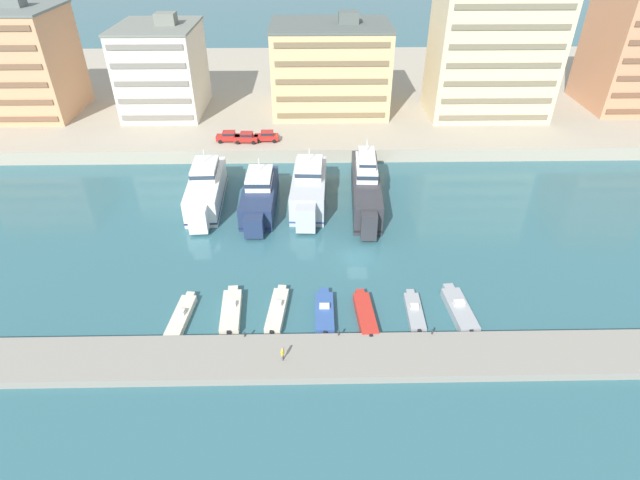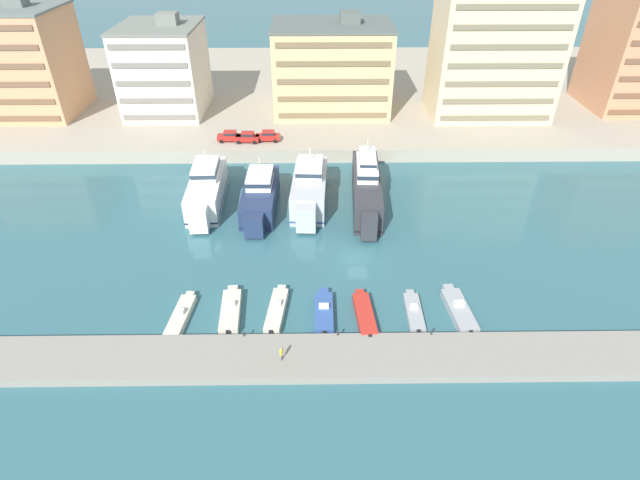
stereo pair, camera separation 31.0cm
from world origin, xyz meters
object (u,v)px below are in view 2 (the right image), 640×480
motorboat_blue_center_left (324,312)px  motorboat_red_center (364,315)px  car_red_far_left (230,136)px  motorboat_cream_far_left (180,318)px  motorboat_cream_left (231,311)px  yacht_white_far_left (207,189)px  motorboat_grey_center_right (414,312)px  motorboat_grey_mid_right (459,310)px  yacht_silver_mid_left (309,188)px  motorboat_cream_mid_left (277,310)px  car_red_left (247,137)px  yacht_navy_left (260,195)px  car_red_mid_left (268,136)px  yacht_charcoal_center_left (366,187)px  pedestrian_near_edge (281,353)px

motorboat_blue_center_left → motorboat_red_center: size_ratio=0.96×
car_red_far_left → motorboat_cream_far_left: bearing=-89.7°
motorboat_cream_left → motorboat_blue_center_left: (9.99, -0.33, -0.04)m
yacht_white_far_left → car_red_far_left: 17.25m
motorboat_grey_center_right → motorboat_grey_mid_right: motorboat_grey_mid_right is taller
yacht_white_far_left → motorboat_cream_far_left: 25.19m
motorboat_red_center → yacht_white_far_left: bearing=130.0°
motorboat_blue_center_left → motorboat_grey_center_right: bearing=0.2°
motorboat_red_center → motorboat_grey_mid_right: motorboat_grey_mid_right is taller
car_red_far_left → yacht_silver_mid_left: bearing=-51.6°
yacht_silver_mid_left → motorboat_cream_mid_left: (-3.42, -23.73, -1.93)m
yacht_silver_mid_left → car_red_left: size_ratio=4.11×
yacht_silver_mid_left → motorboat_blue_center_left: yacht_silver_mid_left is taller
motorboat_blue_center_left → yacht_white_far_left: bearing=124.2°
yacht_navy_left → car_red_far_left: yacht_navy_left is taller
motorboat_blue_center_left → car_red_far_left: bearing=110.4°
yacht_navy_left → motorboat_blue_center_left: (8.72, -22.95, -1.50)m
motorboat_cream_far_left → motorboat_grey_center_right: bearing=1.6°
motorboat_red_center → motorboat_cream_mid_left: bearing=174.6°
motorboat_red_center → car_red_mid_left: bearing=107.4°
yacht_white_far_left → car_red_mid_left: bearing=65.9°
motorboat_cream_far_left → motorboat_cream_mid_left: (10.18, 1.08, 0.07)m
motorboat_cream_mid_left → car_red_left: (-7.32, 40.71, 2.81)m
motorboat_grey_mid_right → car_red_mid_left: car_red_mid_left is taller
motorboat_cream_mid_left → motorboat_grey_center_right: (14.74, -0.37, -0.12)m
motorboat_blue_center_left → motorboat_grey_center_right: motorboat_blue_center_left is taller
motorboat_red_center → yacht_charcoal_center_left: bearing=84.7°
yacht_silver_mid_left → motorboat_cream_left: yacht_silver_mid_left is taller
motorboat_cream_left → pedestrian_near_edge: 9.46m
motorboat_grey_center_right → pedestrian_near_edge: bearing=-153.1°
motorboat_cream_mid_left → motorboat_red_center: (9.37, -0.89, 0.03)m
motorboat_cream_left → car_red_far_left: car_red_far_left is taller
motorboat_cream_far_left → car_red_left: size_ratio=1.95×
yacht_white_far_left → pedestrian_near_edge: bearing=-68.3°
car_red_mid_left → yacht_charcoal_center_left: bearing=-48.7°
motorboat_grey_center_right → yacht_navy_left: bearing=128.8°
motorboat_cream_far_left → motorboat_cream_left: 5.35m
yacht_white_far_left → motorboat_cream_far_left: size_ratio=2.15×
motorboat_cream_far_left → motorboat_grey_center_right: motorboat_cream_far_left is taller
yacht_white_far_left → motorboat_grey_mid_right: yacht_white_far_left is taller
motorboat_cream_left → motorboat_blue_center_left: motorboat_cream_left is taller
yacht_silver_mid_left → motorboat_grey_mid_right: yacht_silver_mid_left is taller
pedestrian_near_edge → car_red_far_left: bearing=103.2°
motorboat_cream_far_left → motorboat_cream_mid_left: motorboat_cream_mid_left is taller
yacht_charcoal_center_left → motorboat_blue_center_left: size_ratio=2.91×
yacht_white_far_left → yacht_charcoal_center_left: yacht_charcoal_center_left is taller
motorboat_grey_mid_right → pedestrian_near_edge: (-18.62, -7.15, 1.33)m
yacht_charcoal_center_left → motorboat_cream_far_left: bearing=-131.5°
car_red_left → yacht_navy_left: bearing=-78.6°
motorboat_cream_far_left → yacht_silver_mid_left: bearing=61.3°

